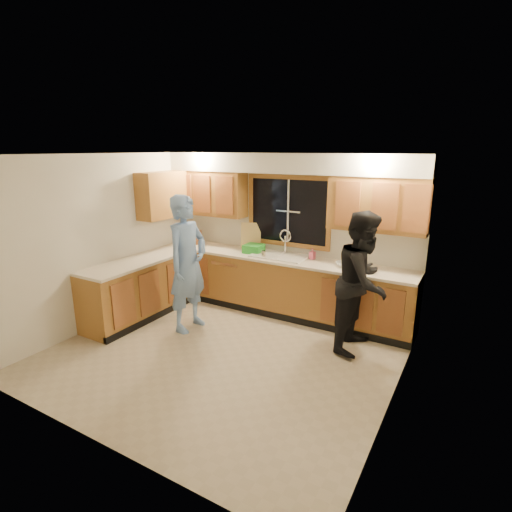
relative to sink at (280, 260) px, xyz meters
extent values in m
plane|color=#B9A98E|center=(0.00, -1.60, -0.86)|extent=(4.20, 4.20, 0.00)
plane|color=white|center=(0.00, -1.60, 1.64)|extent=(4.20, 4.20, 0.00)
plane|color=silver|center=(0.00, 0.30, 0.39)|extent=(4.20, 0.00, 4.20)
plane|color=silver|center=(-2.10, -1.60, 0.39)|extent=(0.00, 3.80, 3.80)
plane|color=silver|center=(2.10, -1.60, 0.39)|extent=(0.00, 3.80, 3.80)
cube|color=#A76E30|center=(0.00, 0.00, -0.42)|extent=(4.20, 0.60, 0.88)
cube|color=#A76E30|center=(-1.80, -1.25, -0.42)|extent=(0.60, 1.90, 0.88)
cube|color=#F2E4CB|center=(0.00, -0.02, 0.04)|extent=(4.20, 0.63, 0.04)
cube|color=#F2E4CB|center=(-1.79, -1.25, 0.04)|extent=(0.63, 1.90, 0.04)
cube|color=#A76E30|center=(-1.43, 0.13, 0.96)|extent=(1.35, 0.33, 0.75)
cube|color=#A76E30|center=(1.43, 0.13, 0.96)|extent=(1.35, 0.33, 0.75)
cube|color=#A76E30|center=(-1.94, -0.48, 0.96)|extent=(0.33, 0.90, 0.75)
cube|color=silver|center=(0.00, 0.12, 1.49)|extent=(4.20, 0.35, 0.30)
cube|color=black|center=(0.00, 0.29, 0.74)|extent=(1.30, 0.01, 1.00)
cube|color=#A76E30|center=(0.00, 0.28, 1.27)|extent=(1.44, 0.03, 0.07)
cube|color=#A76E30|center=(0.00, 0.28, 0.20)|extent=(1.44, 0.03, 0.07)
cube|color=#A76E30|center=(-0.69, 0.28, 0.74)|extent=(0.07, 0.03, 1.00)
cube|color=#A76E30|center=(0.69, 0.28, 0.74)|extent=(0.07, 0.03, 1.00)
cube|color=white|center=(0.00, 0.00, 0.07)|extent=(0.86, 0.52, 0.03)
cube|color=white|center=(-0.21, 0.00, -0.02)|extent=(0.38, 0.42, 0.18)
cube|color=white|center=(0.21, 0.00, -0.02)|extent=(0.38, 0.42, 0.18)
cylinder|color=silver|center=(0.00, 0.20, 0.22)|extent=(0.04, 0.04, 0.28)
torus|color=silver|center=(0.00, 0.20, 0.36)|extent=(0.21, 0.03, 0.21)
cube|color=white|center=(-0.85, -0.01, -0.45)|extent=(0.60, 0.56, 0.82)
cube|color=white|center=(-1.80, -1.82, -0.41)|extent=(0.58, 0.75, 0.90)
imported|color=#739BD9|center=(-0.86, -1.20, 0.12)|extent=(0.48, 0.72, 1.96)
imported|color=black|center=(1.47, -0.56, 0.05)|extent=(0.73, 0.92, 1.83)
cube|color=#9F5A2C|center=(-1.64, 0.04, 0.18)|extent=(0.17, 0.17, 0.25)
cube|color=tan|center=(-0.65, 0.22, 0.28)|extent=(0.35, 0.24, 0.44)
cube|color=#259129|center=(-0.48, 0.01, 0.12)|extent=(0.30, 0.28, 0.14)
imported|color=#D3506F|center=(0.50, 0.12, 0.14)|extent=(0.09, 0.09, 0.17)
imported|color=silver|center=(1.04, -0.01, 0.08)|extent=(0.31, 0.31, 0.06)
cylinder|color=#C2B295|center=(-0.20, -0.18, 0.11)|extent=(0.07, 0.07, 0.11)
cylinder|color=#C2B295|center=(-0.19, -0.19, 0.11)|extent=(0.08, 0.08, 0.11)
camera|label=1|loc=(2.69, -5.43, 1.70)|focal=28.00mm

